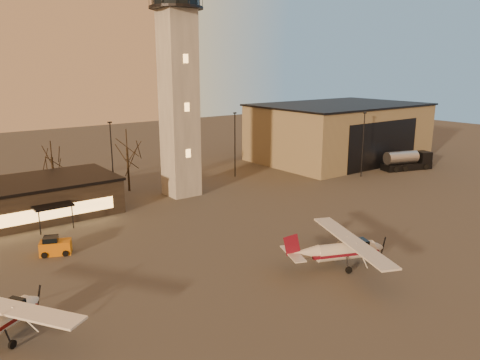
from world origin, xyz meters
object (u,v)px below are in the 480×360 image
Objects in this scene: hangar at (339,132)px; service_cart at (55,247)px; control_tower at (178,72)px; cessna_front at (347,253)px; cessna_rear at (0,325)px; terminal at (1,204)px; fuel_truck at (407,162)px.

service_cart is at bearing -164.99° from hangar.
control_tower reaches higher than service_cart.
cessna_front is at bearing -19.43° from service_cart.
cessna_front reaches higher than cessna_rear.
hangar is 58.11m from terminal.
cessna_front is 43.38m from fuel_truck.
terminal is at bearing -173.53° from fuel_truck.
cessna_front is (-36.25, -33.18, -3.97)m from hangar.
fuel_truck is at bearing -10.56° from terminal.
service_cart is (6.92, 12.48, -0.46)m from cessna_rear.
cessna_rear is 14.28m from service_cart.
cessna_front is (-0.25, -29.20, -15.14)m from control_tower.
cessna_rear reaches higher than fuel_truck.
control_tower reaches higher than hangar.
control_tower is 3.60× the size of fuel_truck.
fuel_truck is at bearing -20.76° from cessna_rear.
cessna_front is at bearing -45.14° from cessna_rear.
control_tower reaches higher than cessna_rear.
cessna_rear is at bearing -169.84° from cessna_front.
control_tower is 3.01× the size of cessna_rear.
control_tower is at bearing -173.69° from hangar.
hangar is 49.30m from cessna_front.
service_cart is (-19.72, 18.17, -0.52)m from cessna_front.
control_tower is 32.89m from cessna_front.
control_tower is 1.28× the size of terminal.
fuel_truck is (65.16, 14.26, 0.15)m from cessna_rear.
control_tower is 38.82m from cessna_rear.
service_cart is at bearing -161.22° from fuel_truck.
fuel_truck is (2.27, -13.23, -3.88)m from hangar.
fuel_truck is (38.27, -9.25, -15.05)m from control_tower.
terminal is 61.31m from fuel_truck.
control_tower reaches higher than cessna_front.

